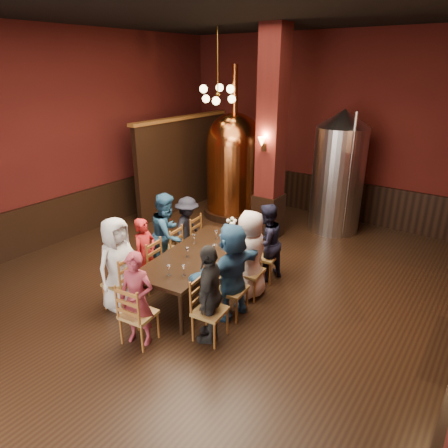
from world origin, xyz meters
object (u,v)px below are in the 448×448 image
Objects in this scene: person_1 at (145,254)px; rose_vase at (231,223)px; dining_table at (197,256)px; copper_kettle at (234,164)px; person_0 at (118,264)px; person_2 at (167,234)px; steel_vessel at (338,172)px.

person_1 reaches higher than rose_vase.
dining_table is 0.67× the size of copper_kettle.
person_0 is at bearing -108.84° from rose_vase.
person_1 is 0.35× the size of copper_kettle.
dining_table is at bearing -127.64° from person_2.
person_0 is at bearing -106.30° from steel_vessel.
person_1 is 3.98× the size of rose_vase.
dining_table is 1.60× the size of person_0.
rose_vase is at bearing 82.28° from dining_table.
copper_kettle is at bearing -167.50° from steel_vessel.
person_1 is (-0.80, -0.44, -0.02)m from dining_table.
steel_vessel is (0.82, 4.16, 0.73)m from dining_table.
rose_vase is (0.89, 0.79, 0.17)m from person_2.
copper_kettle is at bearing 108.13° from dining_table.
person_0 is 1.33m from person_2.
copper_kettle reaches higher than person_0.
person_2 is (-0.17, 1.32, 0.01)m from person_0.
person_2 is (-0.89, 0.22, 0.11)m from dining_table.
person_2 is at bearing 158.78° from dining_table.
dining_table is at bearing -64.48° from copper_kettle.
person_1 is at bearing -77.21° from copper_kettle.
dining_table is at bearing -34.29° from person_0.
person_0 is 4.84m from copper_kettle.
person_0 is at bearing -77.96° from copper_kettle.
person_0 is 4.70× the size of rose_vase.
person_2 is (-0.08, 0.65, 0.13)m from person_1.
copper_kettle reaches higher than person_2.
person_2 is at bearing -138.40° from rose_vase.
dining_table is 1.32m from person_0.
copper_kettle is (-0.83, 3.38, 0.57)m from person_2.
steel_vessel reaches higher than rose_vase.
person_2 reaches higher than person_0.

